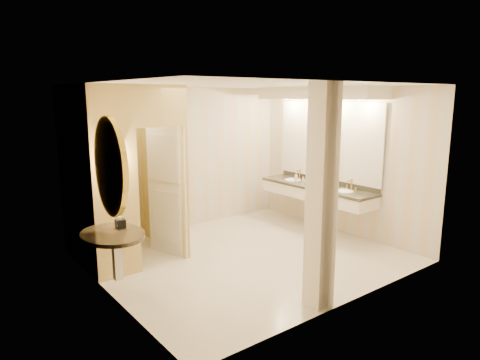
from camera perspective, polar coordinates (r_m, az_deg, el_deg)
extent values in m
plane|color=beige|center=(7.00, 0.90, -10.12)|extent=(4.50, 4.50, 0.00)
plane|color=white|center=(6.52, 0.98, 12.57)|extent=(4.50, 4.50, 0.00)
cube|color=beige|center=(8.27, -7.74, 2.78)|extent=(4.50, 0.02, 2.70)
cube|color=beige|center=(5.25, 14.68, -2.30)|extent=(4.50, 0.02, 2.70)
cube|color=beige|center=(5.54, -17.59, -1.76)|extent=(0.02, 4.00, 2.70)
cube|color=beige|center=(8.20, 13.34, 2.52)|extent=(0.02, 4.00, 2.70)
cube|color=#F1D27E|center=(7.24, -10.25, 1.52)|extent=(0.10, 1.50, 2.70)
cube|color=#F1D27E|center=(6.11, -16.36, -0.52)|extent=(0.65, 0.10, 2.70)
cube|color=#F1D27E|center=(6.29, -10.66, 9.70)|extent=(0.80, 0.10, 0.60)
cube|color=silver|center=(6.92, -9.68, -1.44)|extent=(0.30, 0.77, 2.10)
cylinder|color=#BF883D|center=(6.01, -16.22, 1.24)|extent=(0.03, 0.03, 0.30)
cone|color=silver|center=(5.98, -16.32, 3.13)|extent=(0.14, 0.14, 0.14)
cube|color=silver|center=(8.29, 10.17, -1.63)|extent=(0.60, 2.41, 0.24)
cube|color=black|center=(8.27, 10.20, -0.82)|extent=(0.64, 2.45, 0.05)
cube|color=black|center=(8.46, 11.49, -0.11)|extent=(0.03, 2.41, 0.10)
ellipsoid|color=white|center=(7.86, 13.71, -1.73)|extent=(0.40, 0.44, 0.15)
cylinder|color=#BF883D|center=(7.99, 14.65, -0.62)|extent=(0.03, 0.03, 0.22)
ellipsoid|color=white|center=(8.71, 7.02, -0.25)|extent=(0.40, 0.44, 0.15)
cylinder|color=#BF883D|center=(8.83, 7.97, 0.74)|extent=(0.03, 0.03, 0.22)
cube|color=white|center=(8.34, 11.68, 5.15)|extent=(0.03, 2.41, 1.40)
cube|color=silver|center=(8.09, 10.63, 11.33)|extent=(0.75, 2.61, 0.22)
cylinder|color=black|center=(5.56, -16.62, -7.01)|extent=(0.94, 0.94, 0.05)
cube|color=silver|center=(5.67, -16.07, -9.83)|extent=(0.10, 0.10, 0.60)
cylinder|color=gold|center=(5.37, -16.92, 1.68)|extent=(0.07, 0.94, 0.94)
cylinder|color=white|center=(5.38, -16.52, 1.73)|extent=(0.02, 0.76, 0.76)
cube|color=silver|center=(5.14, 10.81, -2.42)|extent=(0.27, 0.27, 2.70)
cube|color=black|center=(5.71, -15.66, -5.62)|extent=(0.12, 0.12, 0.11)
imported|color=white|center=(7.49, -19.40, -6.59)|extent=(0.44, 0.70, 0.68)
imported|color=beige|center=(8.39, 8.43, -0.01)|extent=(0.07, 0.07, 0.12)
imported|color=silver|center=(7.94, 11.90, -0.73)|extent=(0.12, 0.12, 0.12)
imported|color=#C6B28C|center=(8.45, 7.48, 0.37)|extent=(0.08, 0.08, 0.19)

